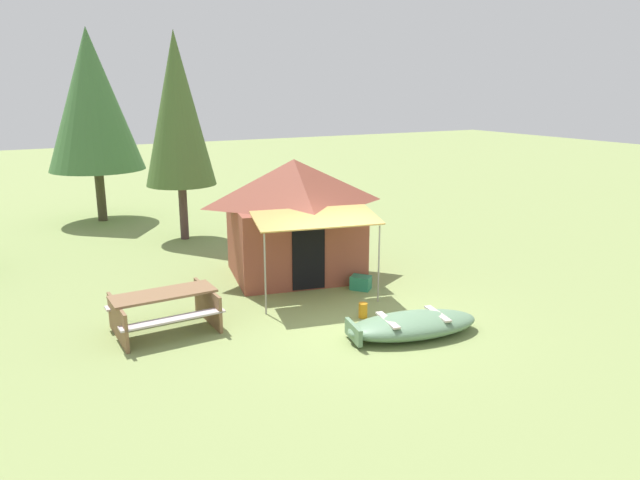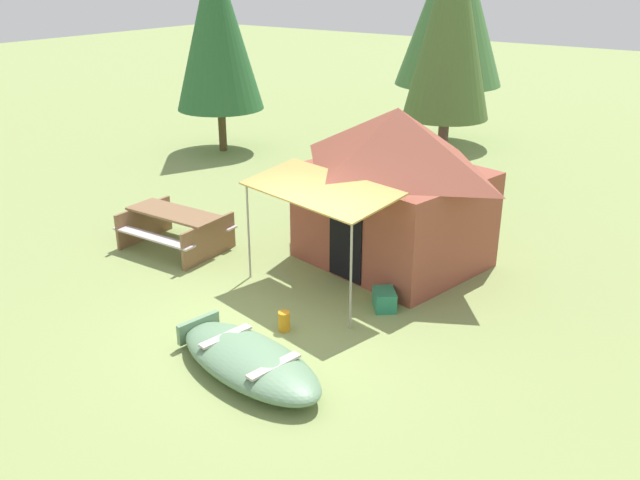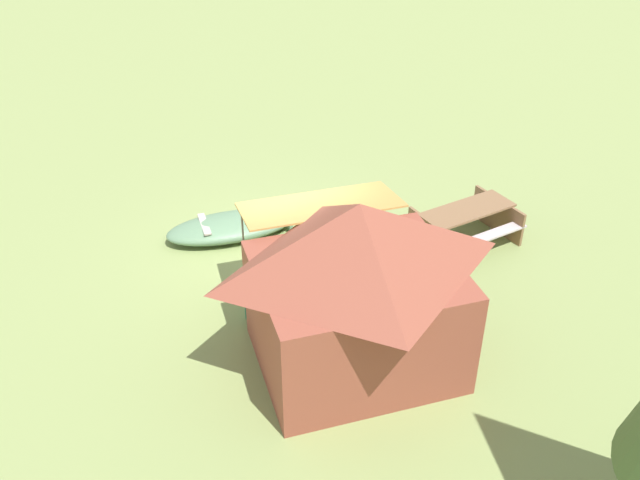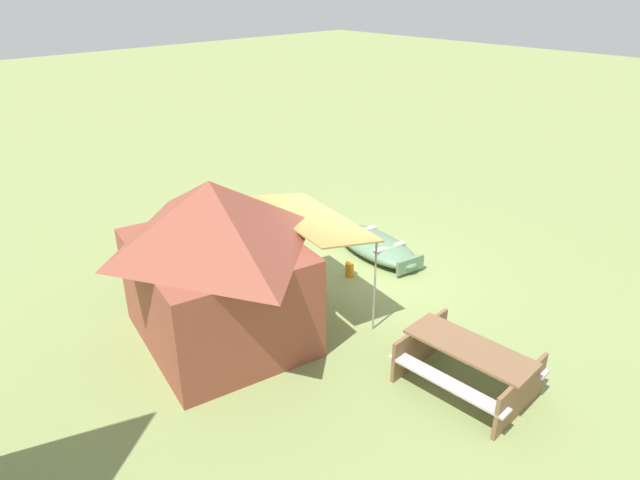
{
  "view_description": "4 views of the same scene",
  "coord_description": "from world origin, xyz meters",
  "px_view_note": "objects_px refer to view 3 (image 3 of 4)",
  "views": [
    {
      "loc": [
        -5.94,
        -9.48,
        4.52
      ],
      "look_at": [
        0.01,
        1.46,
        1.29
      ],
      "focal_mm": 33.21,
      "sensor_mm": 36.0,
      "label": 1
    },
    {
      "loc": [
        5.75,
        -6.98,
        5.16
      ],
      "look_at": [
        -0.24,
        1.43,
        0.87
      ],
      "focal_mm": 37.63,
      "sensor_mm": 36.0,
      "label": 2
    },
    {
      "loc": [
        4.64,
        10.09,
        7.61
      ],
      "look_at": [
        -0.09,
        1.44,
        1.23
      ],
      "focal_mm": 39.03,
      "sensor_mm": 36.0,
      "label": 3
    },
    {
      "loc": [
        -7.01,
        7.6,
        5.78
      ],
      "look_at": [
        0.52,
        0.44,
        0.88
      ],
      "focal_mm": 31.97,
      "sensor_mm": 36.0,
      "label": 4
    }
  ],
  "objects_px": {
    "beached_rowboat": "(231,226)",
    "canvas_cabin_tent": "(357,284)",
    "picnic_table": "(466,221)",
    "cooler_box": "(261,309)",
    "fuel_can": "(271,253)"
  },
  "relations": [
    {
      "from": "beached_rowboat",
      "to": "picnic_table",
      "type": "height_order",
      "value": "picnic_table"
    },
    {
      "from": "canvas_cabin_tent",
      "to": "fuel_can",
      "type": "distance_m",
      "value": 3.44
    },
    {
      "from": "canvas_cabin_tent",
      "to": "cooler_box",
      "type": "height_order",
      "value": "canvas_cabin_tent"
    },
    {
      "from": "picnic_table",
      "to": "fuel_can",
      "type": "height_order",
      "value": "picnic_table"
    },
    {
      "from": "beached_rowboat",
      "to": "canvas_cabin_tent",
      "type": "relative_size",
      "value": 0.64
    },
    {
      "from": "beached_rowboat",
      "to": "picnic_table",
      "type": "distance_m",
      "value": 4.7
    },
    {
      "from": "beached_rowboat",
      "to": "picnic_table",
      "type": "xyz_separation_m",
      "value": [
        -4.0,
        2.45,
        0.26
      ]
    },
    {
      "from": "picnic_table",
      "to": "cooler_box",
      "type": "relative_size",
      "value": 4.47
    },
    {
      "from": "beached_rowboat",
      "to": "picnic_table",
      "type": "relative_size",
      "value": 1.38
    },
    {
      "from": "fuel_can",
      "to": "canvas_cabin_tent",
      "type": "bearing_deg",
      "value": 89.32
    },
    {
      "from": "beached_rowboat",
      "to": "cooler_box",
      "type": "xyz_separation_m",
      "value": [
        0.55,
        2.66,
        -0.05
      ]
    },
    {
      "from": "canvas_cabin_tent",
      "to": "cooler_box",
      "type": "xyz_separation_m",
      "value": [
        0.85,
        -1.7,
        -1.33
      ]
    },
    {
      "from": "cooler_box",
      "to": "fuel_can",
      "type": "relative_size",
      "value": 1.44
    },
    {
      "from": "cooler_box",
      "to": "fuel_can",
      "type": "height_order",
      "value": "cooler_box"
    },
    {
      "from": "canvas_cabin_tent",
      "to": "cooler_box",
      "type": "relative_size",
      "value": 9.71
    }
  ]
}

